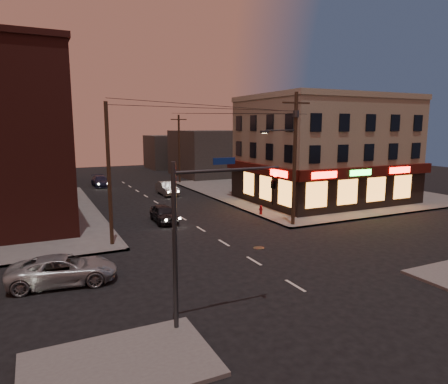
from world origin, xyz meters
TOP-DOWN VIEW (x-y plane):
  - ground at (0.00, 0.00)m, footprint 120.00×120.00m
  - sidewalk_ne at (18.00, 19.00)m, footprint 24.00×28.00m
  - pizza_building at (15.93, 13.43)m, footprint 15.85×12.85m
  - bg_building_ne_a at (14.00, 38.00)m, footprint 10.00×12.00m
  - bg_building_nw at (-13.00, 42.00)m, footprint 9.00×10.00m
  - bg_building_ne_b at (12.00, 52.00)m, footprint 8.00×8.00m
  - utility_pole_main at (6.68, 5.80)m, footprint 4.20×0.44m
  - utility_pole_far at (6.80, 32.00)m, footprint 0.26×0.26m
  - utility_pole_west at (-6.80, 6.50)m, footprint 0.24×0.24m
  - traffic_signal at (-5.57, -5.60)m, footprint 4.49×0.32m
  - suv_cross at (-10.08, 1.17)m, footprint 5.34×2.97m
  - sedan_near at (-1.84, 11.36)m, footprint 1.87×4.20m
  - sedan_mid at (2.43, 23.90)m, footprint 1.60×4.51m
  - sedan_far at (-3.36, 33.68)m, footprint 1.96×4.71m
  - fire_hydrant at (6.40, 9.94)m, footprint 0.35×0.35m

SIDE VIEW (x-z plane):
  - ground at x=0.00m, z-range 0.00..0.00m
  - sidewalk_ne at x=18.00m, z-range 0.00..0.15m
  - fire_hydrant at x=6.40m, z-range 0.19..0.97m
  - sedan_far at x=-3.36m, z-range 0.00..1.36m
  - sedan_near at x=-1.84m, z-range 0.00..1.40m
  - suv_cross at x=-10.08m, z-range 0.00..1.41m
  - sedan_mid at x=2.43m, z-range 0.00..1.48m
  - bg_building_ne_b at x=12.00m, z-range 0.00..6.00m
  - bg_building_ne_a at x=14.00m, z-range 0.00..7.00m
  - bg_building_nw at x=-13.00m, z-range 0.00..8.00m
  - traffic_signal at x=-5.57m, z-range 0.92..7.39m
  - utility_pole_far at x=6.80m, z-range 0.15..9.15m
  - utility_pole_west at x=-6.80m, z-range 0.15..9.15m
  - pizza_building at x=15.93m, z-range 0.10..10.60m
  - utility_pole_main at x=6.68m, z-range 0.76..10.76m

